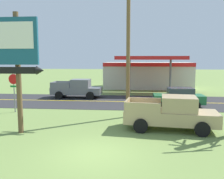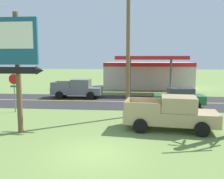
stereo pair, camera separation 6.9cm
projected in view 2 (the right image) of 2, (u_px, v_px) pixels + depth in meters
The scene contains 10 objects.
ground_plane at pixel (94, 154), 10.46m from camera, with size 180.00×180.00×0.00m, color olive.
road_asphalt at pixel (117, 102), 23.30m from camera, with size 140.00×8.00×0.02m, color #2B2B2D.
road_centre_line at pixel (117, 101), 23.30m from camera, with size 126.00×0.20×0.01m, color gold.
motel_sign at pixel (17, 54), 12.83m from camera, with size 2.74×0.54×6.52m.
stop_sign at pixel (14, 86), 18.47m from camera, with size 0.80×0.08×2.95m.
utility_pole at pixel (128, 42), 16.52m from camera, with size 2.03×0.26×9.77m.
gas_station at pixel (148, 74), 34.33m from camera, with size 12.00×11.50×4.40m.
pickup_tan_parked_on_lawn at pixel (171, 113), 13.92m from camera, with size 5.39×2.67×1.96m.
pickup_grey_on_road at pixel (78, 89), 25.58m from camera, with size 5.20×2.24×1.96m.
car_green_mid_lane at pixel (179, 97), 20.69m from camera, with size 4.20×2.00×1.64m.
Camera 2 is at (1.78, -9.91, 4.05)m, focal length 38.95 mm.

